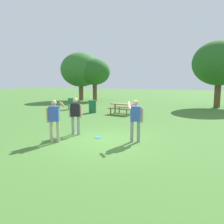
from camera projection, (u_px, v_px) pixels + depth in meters
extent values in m
plane|color=#447530|center=(104.00, 141.00, 9.03)|extent=(120.00, 120.00, 0.00)
cylinder|color=gray|center=(138.00, 132.00, 8.80)|extent=(0.13, 0.13, 0.82)
cylinder|color=gray|center=(132.00, 132.00, 8.80)|extent=(0.13, 0.13, 0.82)
cube|color=#3856B7|center=(135.00, 114.00, 8.70)|extent=(0.44, 0.37, 0.58)
sphere|color=tan|center=(136.00, 103.00, 8.65)|extent=(0.21, 0.21, 0.21)
cylinder|color=tan|center=(142.00, 115.00, 8.71)|extent=(0.09, 0.09, 0.58)
cylinder|color=tan|center=(129.00, 106.00, 8.39)|extent=(0.34, 0.56, 0.28)
cylinder|color=#B7AD93|center=(51.00, 132.00, 8.79)|extent=(0.13, 0.13, 0.82)
cylinder|color=#B7AD93|center=(58.00, 132.00, 8.79)|extent=(0.13, 0.13, 0.82)
cube|color=#3856B7|center=(54.00, 114.00, 8.70)|extent=(0.44, 0.37, 0.58)
sphere|color=tan|center=(54.00, 103.00, 8.64)|extent=(0.21, 0.21, 0.21)
cylinder|color=tan|center=(47.00, 115.00, 8.70)|extent=(0.09, 0.09, 0.58)
cylinder|color=tan|center=(62.00, 104.00, 8.92)|extent=(0.34, 0.56, 0.28)
cylinder|color=gray|center=(79.00, 126.00, 10.00)|extent=(0.13, 0.13, 0.82)
cylinder|color=gray|center=(73.00, 125.00, 10.05)|extent=(0.13, 0.13, 0.82)
cube|color=black|center=(75.00, 110.00, 9.93)|extent=(0.43, 0.32, 0.58)
sphere|color=tan|center=(75.00, 100.00, 9.88)|extent=(0.21, 0.21, 0.21)
cylinder|color=tan|center=(81.00, 111.00, 9.89)|extent=(0.09, 0.09, 0.58)
cylinder|color=tan|center=(70.00, 111.00, 9.98)|extent=(0.09, 0.09, 0.58)
cylinder|color=#2D9EDB|center=(98.00, 137.00, 9.52)|extent=(0.28, 0.28, 0.03)
cube|color=olive|center=(123.00, 104.00, 16.27)|extent=(1.79, 0.98, 0.06)
cube|color=olive|center=(118.00, 109.00, 15.84)|extent=(1.72, 0.49, 0.05)
cube|color=olive|center=(127.00, 107.00, 16.79)|extent=(1.72, 0.49, 0.05)
cylinder|color=olive|center=(115.00, 109.00, 16.69)|extent=(0.11, 0.11, 0.71)
cylinder|color=olive|center=(111.00, 112.00, 16.23)|extent=(0.09, 0.09, 0.41)
cylinder|color=olive|center=(119.00, 110.00, 17.19)|extent=(0.09, 0.09, 0.41)
cylinder|color=olive|center=(131.00, 110.00, 15.96)|extent=(0.11, 0.11, 0.71)
cylinder|color=olive|center=(127.00, 113.00, 15.50)|extent=(0.09, 0.09, 0.41)
cylinder|color=olive|center=(135.00, 111.00, 16.45)|extent=(0.09, 0.09, 0.41)
cylinder|color=#1E663D|center=(93.00, 107.00, 17.12)|extent=(0.56, 0.56, 0.90)
cylinder|color=#287A4B|center=(92.00, 100.00, 17.06)|extent=(0.59, 0.59, 0.06)
cylinder|color=#237047|center=(71.00, 104.00, 19.25)|extent=(0.56, 0.56, 0.90)
cylinder|color=#2E8657|center=(71.00, 98.00, 19.19)|extent=(0.59, 0.59, 0.06)
cylinder|color=brown|center=(81.00, 91.00, 28.39)|extent=(0.56, 0.56, 2.45)
ellipsoid|color=#33702D|center=(81.00, 70.00, 28.05)|extent=(4.93, 4.93, 4.19)
cylinder|color=brown|center=(95.00, 91.00, 27.66)|extent=(0.51, 0.51, 2.50)
ellipsoid|color=#286023|center=(95.00, 72.00, 27.35)|extent=(3.73, 3.73, 3.17)
cylinder|color=brown|center=(218.00, 93.00, 20.52)|extent=(0.55, 0.55, 2.69)
ellipsoid|color=#286023|center=(219.00, 63.00, 20.17)|extent=(4.69, 4.69, 3.99)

